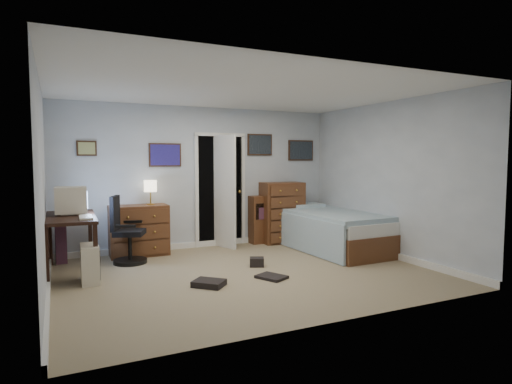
% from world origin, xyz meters
% --- Properties ---
extents(floor, '(5.00, 4.00, 0.02)m').
position_xyz_m(floor, '(0.00, 0.00, -0.01)').
color(floor, gray).
rests_on(floor, ground).
extents(computer_desk, '(0.68, 1.41, 0.81)m').
position_xyz_m(computer_desk, '(-2.30, 1.00, 0.62)').
color(computer_desk, black).
rests_on(computer_desk, floor).
extents(crt_monitor, '(0.43, 0.40, 0.39)m').
position_xyz_m(crt_monitor, '(-2.18, 1.15, 1.01)').
color(crt_monitor, beige).
rests_on(crt_monitor, computer_desk).
extents(keyboard, '(0.17, 0.43, 0.03)m').
position_xyz_m(keyboard, '(-2.02, 0.65, 0.82)').
color(keyboard, beige).
rests_on(keyboard, computer_desk).
extents(pc_tower, '(0.23, 0.46, 0.48)m').
position_xyz_m(pc_tower, '(-2.00, 0.45, 0.24)').
color(pc_tower, beige).
rests_on(pc_tower, floor).
extents(office_chair, '(0.65, 0.65, 1.03)m').
position_xyz_m(office_chair, '(-1.43, 1.30, 0.40)').
color(office_chair, black).
rests_on(office_chair, floor).
extents(media_stack, '(0.16, 0.16, 0.78)m').
position_xyz_m(media_stack, '(-2.32, 1.72, 0.39)').
color(media_stack, maroon).
rests_on(media_stack, floor).
extents(low_dresser, '(0.94, 0.48, 0.83)m').
position_xyz_m(low_dresser, '(-1.15, 1.77, 0.41)').
color(low_dresser, brown).
rests_on(low_dresser, floor).
extents(table_lamp, '(0.21, 0.21, 0.40)m').
position_xyz_m(table_lamp, '(-0.95, 1.77, 1.12)').
color(table_lamp, gold).
rests_on(table_lamp, low_dresser).
extents(doorway, '(0.96, 1.12, 2.05)m').
position_xyz_m(doorway, '(0.35, 2.27, 1.00)').
color(doorway, black).
rests_on(doorway, floor).
extents(tall_dresser, '(0.80, 0.51, 1.14)m').
position_xyz_m(tall_dresser, '(1.51, 1.75, 0.57)').
color(tall_dresser, brown).
rests_on(tall_dresser, floor).
extents(headboard_bookcase, '(1.00, 0.30, 0.89)m').
position_xyz_m(headboard_bookcase, '(1.40, 1.86, 0.47)').
color(headboard_bookcase, brown).
rests_on(headboard_bookcase, floor).
extents(bed, '(1.26, 2.26, 0.73)m').
position_xyz_m(bed, '(1.98, 0.79, 0.34)').
color(bed, brown).
rests_on(bed, floor).
extents(wall_posters, '(4.38, 0.04, 0.60)m').
position_xyz_m(wall_posters, '(0.57, 1.98, 1.75)').
color(wall_posters, '#331E11').
rests_on(wall_posters, floor).
extents(floor_clutter, '(1.32, 1.01, 0.13)m').
position_xyz_m(floor_clutter, '(-0.20, -0.18, 0.04)').
color(floor_clutter, black).
rests_on(floor_clutter, floor).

